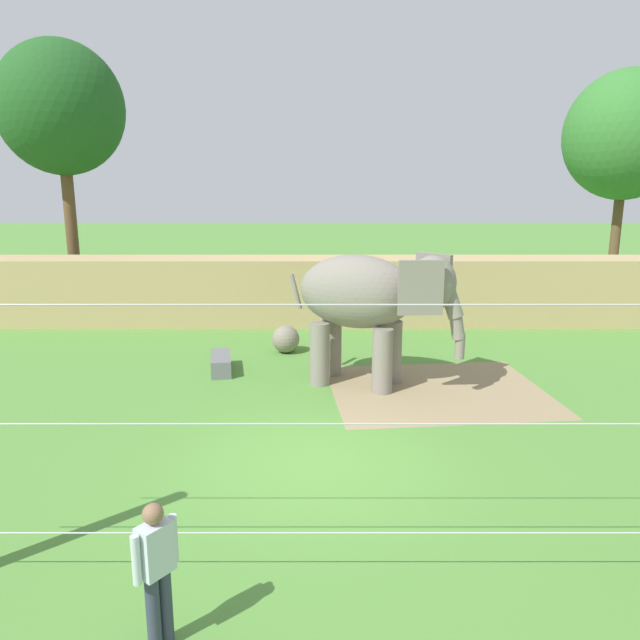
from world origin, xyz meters
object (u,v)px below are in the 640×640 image
elephant (372,299)px  feed_trough (223,363)px  zookeeper (159,568)px  enrichment_ball (288,339)px

elephant → feed_trough: size_ratio=2.80×
elephant → zookeeper: size_ratio=2.45×
enrichment_ball → zookeeper: zookeeper is taller
elephant → feed_trough: 4.33m
elephant → enrichment_ball: size_ratio=5.19×
elephant → zookeeper: bearing=-108.7°
enrichment_ball → zookeeper: 11.37m
feed_trough → elephant: bearing=-15.3°
enrichment_ball → feed_trough: size_ratio=0.54×
enrichment_ball → elephant: bearing=-52.4°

